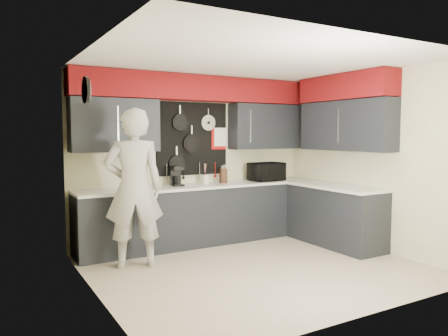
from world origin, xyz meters
TOP-DOWN VIEW (x-y plane):
  - ground at (0.00, 0.00)m, footprint 4.00×4.00m
  - back_wall_assembly at (0.01, 1.60)m, footprint 4.00×0.36m
  - right_wall_assembly at (1.85, 0.26)m, footprint 0.36×3.50m
  - left_wall_assembly at (-1.99, 0.02)m, footprint 0.05×3.50m
  - base_cabinets at (0.49, 1.13)m, footprint 3.95×2.20m
  - microwave at (1.15, 1.40)m, footprint 0.56×0.39m
  - knife_block at (0.38, 1.48)m, footprint 0.12×0.12m
  - utensil_crock at (0.06, 1.49)m, footprint 0.11×0.11m
  - coffee_maker at (-0.43, 1.50)m, footprint 0.17×0.20m
  - person at (-1.32, 0.81)m, footprint 0.84×0.66m

SIDE VIEW (x-z plane):
  - ground at x=0.00m, z-range 0.00..0.00m
  - base_cabinets at x=0.49m, z-range 0.00..0.92m
  - utensil_crock at x=0.06m, z-range 0.92..1.07m
  - person at x=-1.32m, z-range 0.00..2.03m
  - knife_block at x=0.38m, z-range 0.92..1.15m
  - microwave at x=1.15m, z-range 0.92..1.22m
  - coffee_maker at x=-0.43m, z-range 0.93..1.22m
  - left_wall_assembly at x=-1.99m, z-range 0.03..2.63m
  - right_wall_assembly at x=1.85m, z-range 0.64..3.24m
  - back_wall_assembly at x=0.01m, z-range 0.71..3.31m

